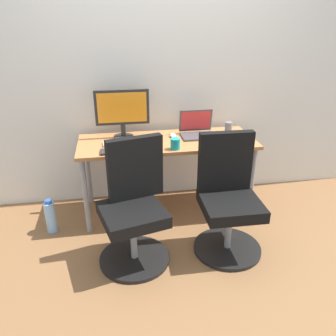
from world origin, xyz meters
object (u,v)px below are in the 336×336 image
open_laptop (197,130)px  water_bottle_on_floor (51,217)px  coffee_mug (175,144)px  office_chair_left (134,209)px  office_chair_right (228,200)px  desktop_monitor (122,110)px

open_laptop → water_bottle_on_floor: bearing=-168.1°
water_bottle_on_floor → coffee_mug: (1.09, -0.03, 0.61)m
office_chair_left → office_chair_right: 0.73m
office_chair_right → desktop_monitor: bearing=133.3°
water_bottle_on_floor → coffee_mug: 1.25m
desktop_monitor → coffee_mug: 0.59m
desktop_monitor → coffee_mug: (0.41, -0.38, -0.20)m
office_chair_left → water_bottle_on_floor: bearing=147.2°
water_bottle_on_floor → open_laptop: open_laptop is taller
office_chair_left → open_laptop: bearing=48.1°
office_chair_left → coffee_mug: bearing=47.0°
office_chair_left → office_chair_right: size_ratio=1.00×
open_laptop → coffee_mug: bearing=-130.3°
office_chair_left → water_bottle_on_floor: office_chair_left is taller
office_chair_right → water_bottle_on_floor: office_chair_right is taller
open_laptop → coffee_mug: 0.41m
office_chair_right → water_bottle_on_floor: (-1.43, 0.45, -0.28)m
water_bottle_on_floor → desktop_monitor: size_ratio=0.65×
desktop_monitor → open_laptop: (0.68, -0.06, -0.19)m
desktop_monitor → coffee_mug: size_ratio=5.22×
office_chair_left → desktop_monitor: desktop_monitor is taller
office_chair_left → coffee_mug: 0.66m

